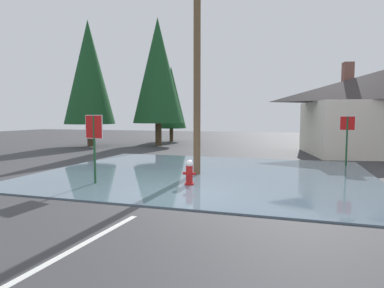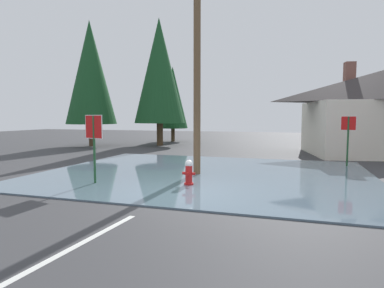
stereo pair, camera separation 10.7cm
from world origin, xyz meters
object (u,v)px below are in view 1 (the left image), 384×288
object	(u,v)px
utility_pole	(197,50)
fire_hydrant	(189,173)
pine_tree_mid_left	(171,98)
pine_tree_short_left	(158,71)
stop_sign_far	(347,131)
stop_sign_near	(94,135)
pine_tree_tall_left	(89,73)

from	to	relation	value
utility_pole	fire_hydrant	bearing A→B (deg)	-80.90
pine_tree_mid_left	pine_tree_short_left	distance (m)	4.67
fire_hydrant	stop_sign_far	xyz separation A→B (m)	(5.73, 6.14, 1.23)
stop_sign_far	stop_sign_near	bearing A→B (deg)	-142.45
pine_tree_tall_left	pine_tree_short_left	xyz separation A→B (m)	(4.89, 2.12, 0.20)
stop_sign_far	pine_tree_mid_left	xyz separation A→B (m)	(-13.20, 12.17, 2.40)
pine_tree_tall_left	stop_sign_far	bearing A→B (deg)	-18.20
stop_sign_near	pine_tree_short_left	world-z (taller)	pine_tree_short_left
stop_sign_near	stop_sign_far	bearing A→B (deg)	37.55
utility_pole	stop_sign_far	size ratio (longest dim) A/B	4.04
fire_hydrant	pine_tree_mid_left	distance (m)	20.10
utility_pole	pine_tree_tall_left	distance (m)	15.17
fire_hydrant	pine_tree_mid_left	size ratio (longest dim) A/B	0.13
stop_sign_near	pine_tree_short_left	xyz separation A→B (m)	(-3.80, 14.76, 4.20)
pine_tree_short_left	stop_sign_near	bearing A→B (deg)	-75.55
stop_sign_near	utility_pole	distance (m)	5.14
pine_tree_mid_left	fire_hydrant	bearing A→B (deg)	-67.81
stop_sign_near	pine_tree_mid_left	xyz separation A→B (m)	(-4.28, 19.02, 2.34)
fire_hydrant	utility_pole	bearing A→B (deg)	99.10
fire_hydrant	stop_sign_near	bearing A→B (deg)	-167.37
stop_sign_near	pine_tree_short_left	size ratio (longest dim) A/B	0.24
stop_sign_near	pine_tree_mid_left	bearing A→B (deg)	102.69
stop_sign_near	fire_hydrant	world-z (taller)	stop_sign_near
fire_hydrant	pine_tree_tall_left	bearing A→B (deg)	134.87
stop_sign_near	fire_hydrant	xyz separation A→B (m)	(3.18, 0.71, -1.29)
stop_sign_far	pine_tree_mid_left	bearing A→B (deg)	137.33
stop_sign_near	pine_tree_short_left	distance (m)	15.81
stop_sign_near	utility_pole	world-z (taller)	utility_pole
pine_tree_tall_left	pine_tree_mid_left	distance (m)	7.93
pine_tree_mid_left	pine_tree_tall_left	bearing A→B (deg)	-124.67
stop_sign_far	fire_hydrant	bearing A→B (deg)	-133.02
stop_sign_far	pine_tree_short_left	size ratio (longest dim) A/B	0.23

